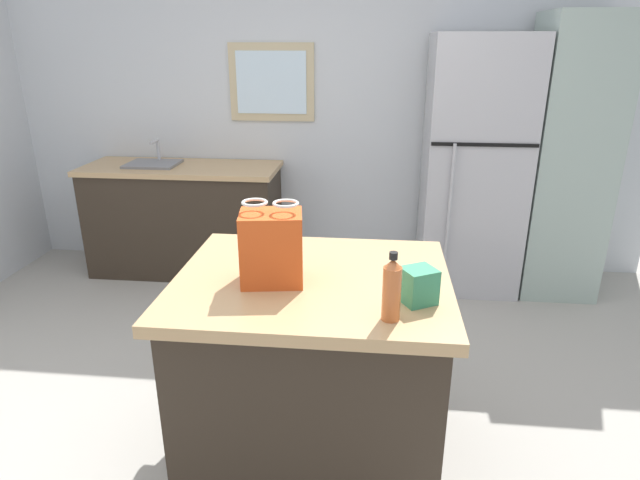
{
  "coord_description": "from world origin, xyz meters",
  "views": [
    {
      "loc": [
        0.41,
        -2.14,
        1.83
      ],
      "look_at": [
        0.17,
        0.16,
        0.97
      ],
      "focal_mm": 30.04,
      "sensor_mm": 36.0,
      "label": 1
    }
  ],
  "objects": [
    {
      "name": "refrigerator",
      "position": [
        1.14,
        1.89,
        0.94
      ],
      "size": [
        0.73,
        0.66,
        1.89
      ],
      "color": "#B7B7BC",
      "rests_on": "ground"
    },
    {
      "name": "sink_counter",
      "position": [
        -1.14,
        1.92,
        0.46
      ],
      "size": [
        1.56,
        0.61,
        1.08
      ],
      "color": "#33281E",
      "rests_on": "ground"
    },
    {
      "name": "ground",
      "position": [
        0.0,
        0.0,
        0.0
      ],
      "size": [
        6.3,
        6.3,
        0.0
      ],
      "primitive_type": "plane",
      "color": "#ADA89E"
    },
    {
      "name": "bottle",
      "position": [
        0.48,
        -0.47,
        1.03
      ],
      "size": [
        0.06,
        0.06,
        0.25
      ],
      "color": "#C66633",
      "rests_on": "kitchen_island"
    },
    {
      "name": "ear_defenders",
      "position": [
        -0.04,
        0.15,
        0.94
      ],
      "size": [
        0.19,
        0.19,
        0.06
      ],
      "color": "black",
      "rests_on": "kitchen_island"
    },
    {
      "name": "tall_cabinet",
      "position": [
        1.8,
        1.89,
        1.01
      ],
      "size": [
        0.55,
        0.59,
        2.02
      ],
      "color": "#9EB2A8",
      "rests_on": "ground"
    },
    {
      "name": "back_wall",
      "position": [
        -0.01,
        2.28,
        1.34
      ],
      "size": [
        5.25,
        0.13,
        2.67
      ],
      "color": "silver",
      "rests_on": "ground"
    },
    {
      "name": "kitchen_island",
      "position": [
        0.17,
        -0.14,
        0.46
      ],
      "size": [
        1.13,
        0.94,
        0.92
      ],
      "color": "#33281E",
      "rests_on": "ground"
    },
    {
      "name": "small_box",
      "position": [
        0.58,
        -0.33,
        0.99
      ],
      "size": [
        0.15,
        0.15,
        0.13
      ],
      "primitive_type": "cube",
      "rotation": [
        0.0,
        0.0,
        0.51
      ],
      "color": "#388E66",
      "rests_on": "kitchen_island"
    },
    {
      "name": "shopping_bag",
      "position": [
        0.02,
        -0.2,
        1.07
      ],
      "size": [
        0.27,
        0.22,
        0.33
      ],
      "color": "#DB511E",
      "rests_on": "kitchen_island"
    }
  ]
}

